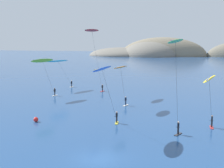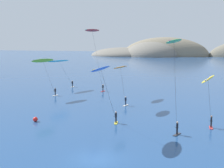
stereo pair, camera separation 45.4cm
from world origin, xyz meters
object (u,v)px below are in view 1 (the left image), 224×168
at_px(kitesurfer_cyan, 59,63).
at_px(kitesurfer_red, 93,37).
at_px(marker_buoy, 36,119).
at_px(kitesurfer_green, 176,50).
at_px(kitesurfer_yellow, 210,84).
at_px(kitesurfer_lime, 44,64).
at_px(kitesurfer_blue, 103,74).
at_px(kitesurfer_orange, 121,71).

bearing_deg(kitesurfer_cyan, kitesurfer_red, -19.09).
xyz_separation_m(kitesurfer_red, marker_buoy, (-0.40, -23.16, -12.19)).
distance_m(kitesurfer_green, kitesurfer_yellow, 5.76).
xyz_separation_m(kitesurfer_lime, kitesurfer_green, (27.45, -19.38, 3.49)).
bearing_deg(marker_buoy, kitesurfer_blue, -12.62).
height_order(kitesurfer_yellow, marker_buoy, kitesurfer_yellow).
bearing_deg(kitesurfer_green, kitesurfer_red, 126.21).
relative_size(kitesurfer_lime, marker_buoy, 11.60).
distance_m(kitesurfer_lime, kitesurfer_red, 12.05).
height_order(kitesurfer_red, kitesurfer_orange, kitesurfer_red).
bearing_deg(kitesurfer_yellow, kitesurfer_cyan, 140.14).
distance_m(kitesurfer_blue, kitesurfer_cyan, 35.81).
height_order(kitesurfer_lime, kitesurfer_orange, kitesurfer_lime).
relative_size(kitesurfer_red, kitesurfer_orange, 1.91).
bearing_deg(kitesurfer_lime, kitesurfer_yellow, -28.95).
height_order(kitesurfer_green, marker_buoy, kitesurfer_green).
height_order(kitesurfer_green, kitesurfer_yellow, kitesurfer_green).
relative_size(kitesurfer_red, kitesurfer_blue, 1.60).
distance_m(kitesurfer_red, marker_buoy, 26.17).
xyz_separation_m(kitesurfer_blue, marker_buoy, (-11.09, 2.48, -7.28)).
xyz_separation_m(kitesurfer_lime, marker_buoy, (7.86, -16.33, -6.68)).
bearing_deg(kitesurfer_blue, kitesurfer_orange, 95.97).
xyz_separation_m(kitesurfer_orange, kitesurfer_yellow, (13.77, -12.87, 0.17)).
height_order(kitesurfer_lime, kitesurfer_yellow, kitesurfer_lime).
height_order(kitesurfer_red, kitesurfer_yellow, kitesurfer_red).
xyz_separation_m(kitesurfer_green, kitesurfer_red, (-19.19, 26.21, 2.02)).
relative_size(kitesurfer_lime, kitesurfer_blue, 0.91).
relative_size(kitesurfer_yellow, kitesurfer_cyan, 1.12).
relative_size(kitesurfer_lime, kitesurfer_red, 0.57).
relative_size(kitesurfer_red, marker_buoy, 20.26).
bearing_deg(kitesurfer_orange, kitesurfer_lime, 165.83).
distance_m(kitesurfer_orange, kitesurfer_cyan, 24.26).
distance_m(kitesurfer_lime, kitesurfer_yellow, 35.68).
height_order(kitesurfer_lime, marker_buoy, kitesurfer_lime).
bearing_deg(kitesurfer_blue, kitesurfer_red, 112.65).
xyz_separation_m(kitesurfer_green, kitesurfer_yellow, (3.77, 2.11, -3.81)).
bearing_deg(kitesurfer_orange, marker_buoy, -128.80).
relative_size(kitesurfer_green, marker_buoy, 16.88).
bearing_deg(kitesurfer_orange, kitesurfer_blue, -84.03).
bearing_deg(kitesurfer_red, kitesurfer_lime, -140.42).
relative_size(kitesurfer_cyan, marker_buoy, 11.16).
relative_size(kitesurfer_green, kitesurfer_orange, 1.59).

